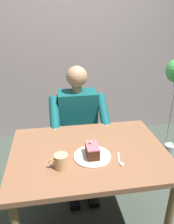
{
  "coord_description": "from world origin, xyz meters",
  "views": [
    {
      "loc": [
        0.22,
        1.26,
        1.63
      ],
      "look_at": [
        -0.0,
        -0.1,
        1.01
      ],
      "focal_mm": 35.27,
      "sensor_mm": 36.0,
      "label": 1
    }
  ],
  "objects_px": {
    "dining_table": "(89,161)",
    "seated_person": "(79,128)",
    "coffee_cup": "(61,161)",
    "dessert_spoon": "(120,161)",
    "cake_slice": "(92,150)",
    "chair": "(77,132)"
  },
  "relations": [
    {
      "from": "dessert_spoon",
      "to": "seated_person",
      "type": "bearing_deg",
      "value": -76.08
    },
    {
      "from": "chair",
      "to": "cake_slice",
      "type": "bearing_deg",
      "value": 90.67
    },
    {
      "from": "chair",
      "to": "dessert_spoon",
      "type": "xyz_separation_m",
      "value": [
        -0.18,
        0.9,
        0.27
      ]
    },
    {
      "from": "coffee_cup",
      "to": "dessert_spoon",
      "type": "height_order",
      "value": "coffee_cup"
    },
    {
      "from": "chair",
      "to": "coffee_cup",
      "type": "height_order",
      "value": "chair"
    },
    {
      "from": "chair",
      "to": "cake_slice",
      "type": "xyz_separation_m",
      "value": [
        -0.01,
        0.82,
        0.32
      ]
    },
    {
      "from": "chair",
      "to": "seated_person",
      "type": "height_order",
      "value": "seated_person"
    },
    {
      "from": "cake_slice",
      "to": "dining_table",
      "type": "bearing_deg",
      "value": -82.59
    },
    {
      "from": "dining_table",
      "to": "cake_slice",
      "type": "xyz_separation_m",
      "value": [
        -0.01,
        0.07,
        0.14
      ]
    },
    {
      "from": "chair",
      "to": "coffee_cup",
      "type": "relative_size",
      "value": 7.52
    },
    {
      "from": "seated_person",
      "to": "cake_slice",
      "type": "relative_size",
      "value": 9.07
    },
    {
      "from": "coffee_cup",
      "to": "dessert_spoon",
      "type": "xyz_separation_m",
      "value": [
        -0.38,
        0.0,
        -0.04
      ]
    },
    {
      "from": "seated_person",
      "to": "chair",
      "type": "bearing_deg",
      "value": -90.0
    },
    {
      "from": "chair",
      "to": "dessert_spoon",
      "type": "bearing_deg",
      "value": 101.29
    },
    {
      "from": "dining_table",
      "to": "cake_slice",
      "type": "relative_size",
      "value": 8.11
    },
    {
      "from": "dining_table",
      "to": "seated_person",
      "type": "bearing_deg",
      "value": -90.0
    },
    {
      "from": "dining_table",
      "to": "seated_person",
      "type": "xyz_separation_m",
      "value": [
        0.0,
        -0.57,
        -0.04
      ]
    },
    {
      "from": "coffee_cup",
      "to": "dessert_spoon",
      "type": "relative_size",
      "value": 0.83
    },
    {
      "from": "seated_person",
      "to": "coffee_cup",
      "type": "xyz_separation_m",
      "value": [
        0.2,
        0.72,
        0.18
      ]
    },
    {
      "from": "seated_person",
      "to": "cake_slice",
      "type": "bearing_deg",
      "value": 90.85
    },
    {
      "from": "seated_person",
      "to": "dessert_spoon",
      "type": "xyz_separation_m",
      "value": [
        -0.18,
        0.72,
        0.14
      ]
    },
    {
      "from": "cake_slice",
      "to": "coffee_cup",
      "type": "relative_size",
      "value": 1.12
    }
  ]
}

